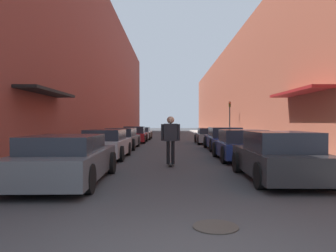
# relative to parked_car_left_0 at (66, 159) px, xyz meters

# --- Properties ---
(ground) EXTENTS (132.95, 132.95, 0.00)m
(ground) POSITION_rel_parked_car_left_0_xyz_m (2.92, 18.94, -0.62)
(ground) COLOR #38383A
(curb_strip_left) EXTENTS (1.80, 60.43, 0.12)m
(curb_strip_left) POSITION_rel_parked_car_left_0_xyz_m (-1.96, 24.98, -0.56)
(curb_strip_left) COLOR #A3A099
(curb_strip_left) RESTS_ON ground
(curb_strip_right) EXTENTS (1.80, 60.43, 0.12)m
(curb_strip_right) POSITION_rel_parked_car_left_0_xyz_m (7.80, 24.98, -0.56)
(curb_strip_right) COLOR #A3A099
(curb_strip_right) RESTS_ON ground
(building_row_left) EXTENTS (4.90, 60.43, 13.35)m
(building_row_left) POSITION_rel_parked_car_left_0_xyz_m (-4.86, 24.98, 6.05)
(building_row_left) COLOR brown
(building_row_left) RESTS_ON ground
(building_row_right) EXTENTS (4.90, 60.43, 9.38)m
(building_row_right) POSITION_rel_parked_car_left_0_xyz_m (10.70, 24.98, 4.07)
(building_row_right) COLOR brown
(building_row_right) RESTS_ON ground
(parked_car_left_0) EXTENTS (2.07, 4.76, 1.26)m
(parked_car_left_0) POSITION_rel_parked_car_left_0_xyz_m (0.00, 0.00, 0.00)
(parked_car_left_0) COLOR #515459
(parked_car_left_0) RESTS_ON ground
(parked_car_left_1) EXTENTS (1.87, 4.07, 1.28)m
(parked_car_left_1) POSITION_rel_parked_car_left_0_xyz_m (-0.06, 5.83, -0.00)
(parked_car_left_1) COLOR #B7B7BC
(parked_car_left_1) RESTS_ON ground
(parked_car_left_2) EXTENTS (1.85, 4.76, 1.26)m
(parked_car_left_2) POSITION_rel_parked_car_left_0_xyz_m (-0.10, 11.18, -0.01)
(parked_car_left_2) COLOR #515459
(parked_car_left_2) RESTS_ON ground
(parked_car_left_3) EXTENTS (1.87, 4.10, 1.29)m
(parked_car_left_3) POSITION_rel_parked_car_left_0_xyz_m (0.07, 17.13, -0.01)
(parked_car_left_3) COLOR maroon
(parked_car_left_3) RESTS_ON ground
(parked_car_left_4) EXTENTS (2.03, 4.72, 1.15)m
(parked_car_left_4) POSITION_rel_parked_car_left_0_xyz_m (0.10, 22.25, -0.05)
(parked_car_left_4) COLOR silver
(parked_car_left_4) RESTS_ON ground
(parked_car_right_0) EXTENTS (1.92, 4.29, 1.35)m
(parked_car_right_0) POSITION_rel_parked_car_left_0_xyz_m (5.76, 0.38, 0.02)
(parked_car_right_0) COLOR #232326
(parked_car_right_0) RESTS_ON ground
(parked_car_right_1) EXTENTS (2.05, 4.00, 1.29)m
(parked_car_right_1) POSITION_rel_parked_car_left_0_xyz_m (5.81, 5.15, 0.00)
(parked_car_right_1) COLOR navy
(parked_car_right_1) RESTS_ON ground
(parked_car_right_2) EXTENTS (1.99, 4.71, 1.32)m
(parked_car_right_2) POSITION_rel_parked_car_left_0_xyz_m (5.96, 10.36, 0.02)
(parked_car_right_2) COLOR navy
(parked_car_right_2) RESTS_ON ground
(parked_car_right_3) EXTENTS (1.94, 4.51, 1.18)m
(parked_car_right_3) POSITION_rel_parked_car_left_0_xyz_m (5.81, 16.26, -0.04)
(parked_car_right_3) COLOR gray
(parked_car_right_3) RESTS_ON ground
(skateboarder) EXTENTS (0.70, 0.78, 1.82)m
(skateboarder) POSITION_rel_parked_car_left_0_xyz_m (2.79, 3.32, 0.50)
(skateboarder) COLOR black
(skateboarder) RESTS_ON ground
(manhole_cover) EXTENTS (0.70, 0.70, 0.02)m
(manhole_cover) POSITION_rel_parked_car_left_0_xyz_m (3.43, -3.71, -0.61)
(manhole_cover) COLOR #332D28
(manhole_cover) RESTS_ON ground
(traffic_light) EXTENTS (0.16, 0.22, 3.24)m
(traffic_light) POSITION_rel_parked_car_left_0_xyz_m (7.93, 19.05, 1.52)
(traffic_light) COLOR #2D2D2D
(traffic_light) RESTS_ON curb_strip_right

